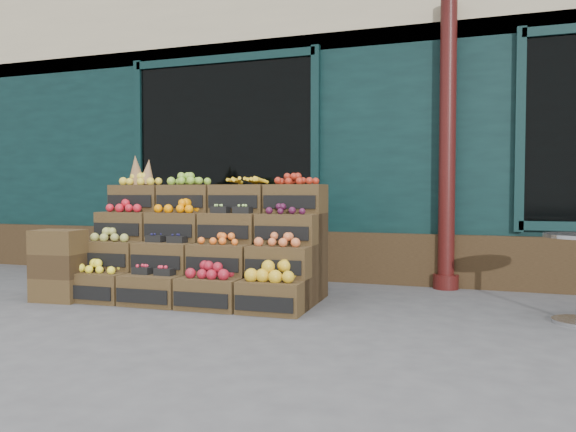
% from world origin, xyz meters
% --- Properties ---
extents(ground, '(60.00, 60.00, 0.00)m').
position_xyz_m(ground, '(0.00, 0.00, 0.00)').
color(ground, '#48484B').
rests_on(ground, ground).
extents(shop_facade, '(12.00, 6.24, 4.80)m').
position_xyz_m(shop_facade, '(0.00, 5.11, 2.40)').
color(shop_facade, black).
rests_on(shop_facade, ground).
extents(crate_display, '(2.42, 1.23, 1.49)m').
position_xyz_m(crate_display, '(-1.12, 0.71, 0.46)').
color(crate_display, '#402F19').
rests_on(crate_display, ground).
extents(spare_crates, '(0.50, 0.37, 0.71)m').
position_xyz_m(spare_crates, '(-2.39, 0.07, 0.35)').
color(spare_crates, '#402F19').
rests_on(spare_crates, ground).
extents(shopkeeper, '(0.76, 0.64, 1.76)m').
position_xyz_m(shopkeeper, '(-1.93, 2.73, 0.88)').
color(shopkeeper, '#1A5E21').
rests_on(shopkeeper, ground).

